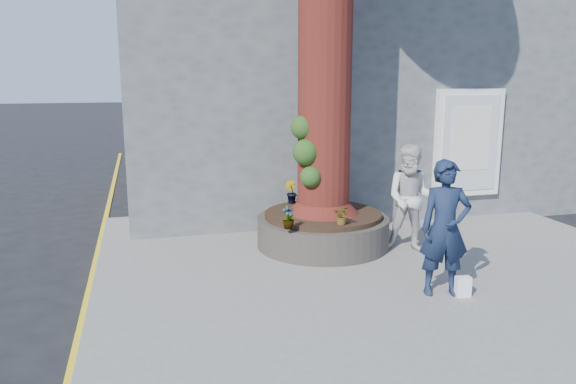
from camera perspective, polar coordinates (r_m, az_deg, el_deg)
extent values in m
plane|color=black|center=(8.00, 2.52, -10.82)|extent=(120.00, 120.00, 0.00)
cube|color=slate|center=(9.36, 9.57, -7.16)|extent=(9.00, 8.00, 0.12)
cube|color=yellow|center=(8.65, -19.58, -9.71)|extent=(0.10, 30.00, 0.01)
cube|color=#535658|center=(15.00, 3.66, 11.52)|extent=(10.00, 8.00, 6.00)
cube|color=white|center=(12.16, 17.82, 4.76)|extent=(1.50, 0.12, 2.20)
cube|color=silver|center=(12.11, 17.98, 4.73)|extent=(1.25, 0.04, 1.95)
cube|color=silver|center=(12.08, 18.06, 5.18)|extent=(0.90, 0.02, 1.30)
cylinder|color=black|center=(9.90, 3.56, -4.00)|extent=(2.30, 2.30, 0.52)
cylinder|color=black|center=(9.83, 3.58, -2.32)|extent=(2.04, 2.04, 0.08)
cone|color=#4E1713|center=(9.74, 3.61, -0.09)|extent=(1.24, 1.24, 0.70)
sphere|color=#1B4216|center=(9.31, 1.83, 4.06)|extent=(0.44, 0.44, 0.44)
sphere|color=#1B4216|center=(9.29, 2.34, 1.55)|extent=(0.36, 0.36, 0.36)
sphere|color=#1B4216|center=(9.37, 1.51, 6.58)|extent=(0.40, 0.40, 0.40)
imported|color=#141F37|center=(7.86, 15.67, -3.58)|extent=(0.76, 0.59, 1.86)
imported|color=silver|center=(9.65, 12.45, -0.66)|extent=(1.12, 1.04, 1.83)
cube|color=white|center=(8.08, 17.35, -9.16)|extent=(0.21, 0.14, 0.28)
imported|color=gray|center=(8.75, 0.04, -2.59)|extent=(0.22, 0.17, 0.36)
imported|color=gray|center=(10.46, 0.28, 0.00)|extent=(0.32, 0.32, 0.43)
imported|color=gray|center=(8.75, 0.04, -2.66)|extent=(0.23, 0.23, 0.34)
imported|color=gray|center=(9.01, 5.55, -2.36)|extent=(0.38, 0.37, 0.31)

